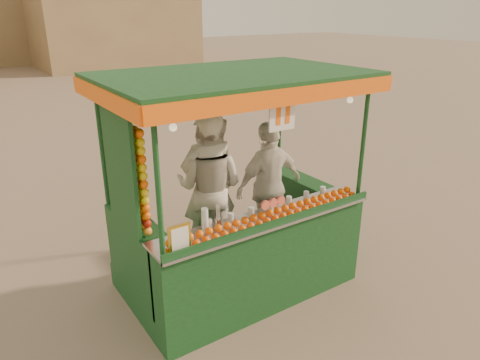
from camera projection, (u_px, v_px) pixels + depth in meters
ground at (230, 295)px, 5.64m from camera, size 90.00×90.00×0.00m
building_right at (113, 23)px, 26.94m from camera, size 9.00×6.00×5.00m
juice_cart at (235, 227)px, 5.48m from camera, size 3.01×1.95×2.73m
vendor_left at (209, 187)px, 5.61m from camera, size 0.77×0.56×1.95m
vendor_middle at (210, 188)px, 5.68m from camera, size 1.13×1.16×1.88m
vendor_right at (269, 186)px, 5.92m from camera, size 1.03×0.44×1.75m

